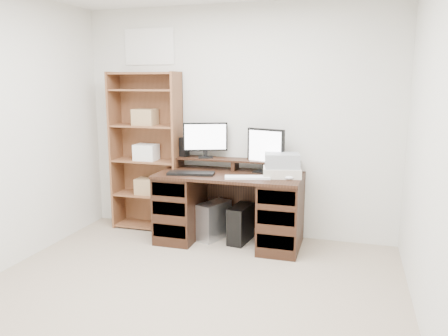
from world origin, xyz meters
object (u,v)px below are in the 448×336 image
at_px(monitor_small, 266,149).
at_px(printer, 282,172).
at_px(tower_black, 241,224).
at_px(tower_silver, 214,220).
at_px(bookshelf, 147,150).
at_px(desk, 230,207).
at_px(monitor_wide, 205,138).

bearing_deg(monitor_small, printer, -21.40).
bearing_deg(monitor_small, tower_black, -134.45).
xyz_separation_m(printer, tower_silver, (-0.74, 0.06, -0.59)).
height_order(tower_black, bookshelf, bookshelf).
bearing_deg(monitor_small, tower_silver, -150.41).
xyz_separation_m(monitor_small, printer, (0.20, -0.17, -0.21)).
bearing_deg(tower_silver, bookshelf, -169.39).
bearing_deg(tower_black, monitor_small, 34.66).
relative_size(desk, monitor_small, 3.24).
height_order(monitor_small, tower_black, monitor_small).
xyz_separation_m(monitor_wide, monitor_small, (0.68, -0.03, -0.08)).
relative_size(monitor_wide, printer, 1.24).
bearing_deg(monitor_small, monitor_wide, -164.70).
bearing_deg(tower_silver, desk, 2.73).
xyz_separation_m(monitor_small, tower_silver, (-0.54, -0.11, -0.80)).
relative_size(monitor_wide, monitor_small, 1.00).
bearing_deg(monitor_wide, tower_black, -40.12).
height_order(monitor_wide, printer, monitor_wide).
bearing_deg(monitor_wide, desk, -52.35).
bearing_deg(bookshelf, printer, -7.55).
bearing_deg(printer, desk, 168.62).
relative_size(tower_silver, bookshelf, 0.23).
distance_m(monitor_wide, printer, 0.95).
distance_m(monitor_wide, tower_silver, 0.90).
xyz_separation_m(desk, tower_silver, (-0.20, 0.06, -0.19)).
height_order(printer, bookshelf, bookshelf).
distance_m(monitor_wide, bookshelf, 0.73).
bearing_deg(printer, bookshelf, 160.83).
bearing_deg(bookshelf, tower_silver, -10.00).
distance_m(monitor_small, tower_black, 0.85).
relative_size(monitor_small, tower_black, 1.12).
height_order(monitor_small, tower_silver, monitor_small).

